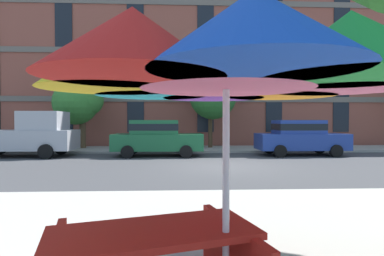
# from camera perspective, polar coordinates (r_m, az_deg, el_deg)

# --- Properties ---
(ground_plane) EXTENTS (120.00, 120.00, 0.00)m
(ground_plane) POSITION_cam_1_polar(r_m,az_deg,el_deg) (11.87, 6.36, -7.10)
(ground_plane) COLOR #424244
(sidewalk_far) EXTENTS (56.00, 3.60, 0.12)m
(sidewalk_far) POSITION_cam_1_polar(r_m,az_deg,el_deg) (18.57, 3.09, -3.90)
(sidewalk_far) COLOR #9E998E
(sidewalk_far) RESTS_ON ground
(apartment_building) EXTENTS (41.78, 12.08, 16.00)m
(apartment_building) POSITION_cam_1_polar(r_m,az_deg,el_deg) (27.38, 1.36, 14.48)
(apartment_building) COLOR #934C3D
(apartment_building) RESTS_ON ground
(pickup_silver) EXTENTS (5.10, 2.12, 2.20)m
(pickup_silver) POSITION_cam_1_polar(r_m,az_deg,el_deg) (17.01, -28.34, -1.25)
(pickup_silver) COLOR #A8AAB2
(pickup_silver) RESTS_ON ground
(sedan_green) EXTENTS (4.40, 1.98, 1.78)m
(sedan_green) POSITION_cam_1_polar(r_m,az_deg,el_deg) (15.36, -6.49, -1.64)
(sedan_green) COLOR #195933
(sedan_green) RESTS_ON ground
(sedan_blue) EXTENTS (4.40, 1.98, 1.78)m
(sedan_blue) POSITION_cam_1_polar(r_m,az_deg,el_deg) (16.51, 19.33, -1.51)
(sedan_blue) COLOR navy
(sedan_blue) RESTS_ON ground
(street_tree_left) EXTENTS (2.94, 2.83, 4.17)m
(street_tree_left) POSITION_cam_1_polar(r_m,az_deg,el_deg) (19.59, -19.93, 4.76)
(street_tree_left) COLOR brown
(street_tree_left) RESTS_ON ground
(street_tree_middle) EXTENTS (2.89, 2.99, 5.11)m
(street_tree_middle) POSITION_cam_1_polar(r_m,az_deg,el_deg) (18.94, 3.77, 6.57)
(street_tree_middle) COLOR #4C3823
(street_tree_middle) RESTS_ON ground
(patio_umbrella) EXTENTS (3.10, 3.10, 2.50)m
(patio_umbrella) POSITION_cam_1_polar(r_m,az_deg,el_deg) (2.68, 6.34, 11.82)
(patio_umbrella) COLOR silver
(patio_umbrella) RESTS_ON ground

